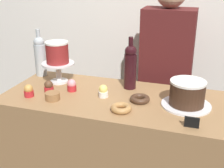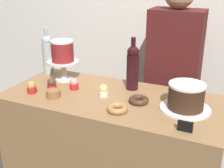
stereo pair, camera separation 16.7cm
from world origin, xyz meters
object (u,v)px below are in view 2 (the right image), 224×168
object	(u,v)px
donut_chocolate	(139,100)
price_sign_chalkboard	(185,126)
wine_bottle_dark_red	(133,67)
cake_stand_pedestal	(63,67)
donut_maple	(117,108)
chocolate_round_cake	(186,96)
wine_bottle_clear	(48,53)
cupcake_chocolate	(52,84)
cookie_stack	(53,94)
white_layer_cake	(62,51)
barista_figure	(172,88)
cupcake_lemon	(103,91)
cupcake_strawberry	(74,84)
cupcake_caramel	(32,87)

from	to	relation	value
donut_chocolate	price_sign_chalkboard	world-z (taller)	price_sign_chalkboard
wine_bottle_dark_red	cake_stand_pedestal	bearing A→B (deg)	-174.43
donut_maple	price_sign_chalkboard	distance (m)	0.37
chocolate_round_cake	price_sign_chalkboard	size ratio (longest dim) A/B	2.73
wine_bottle_dark_red	wine_bottle_clear	size ratio (longest dim) A/B	1.00
cupcake_chocolate	cookie_stack	xyz separation A→B (m)	(0.07, -0.09, -0.01)
wine_bottle_dark_red	cupcake_chocolate	bearing A→B (deg)	-154.22
white_layer_cake	wine_bottle_dark_red	world-z (taller)	wine_bottle_dark_red
cake_stand_pedestal	donut_maple	size ratio (longest dim) A/B	1.88
white_layer_cake	barista_figure	xyz separation A→B (m)	(0.64, 0.42, -0.31)
wine_bottle_dark_red	cupcake_lemon	bearing A→B (deg)	-122.07
chocolate_round_cake	wine_bottle_clear	world-z (taller)	wine_bottle_clear
cupcake_lemon	cupcake_strawberry	size ratio (longest dim) A/B	1.00
wine_bottle_clear	donut_maple	xyz separation A→B (m)	(0.69, -0.36, -0.13)
cupcake_chocolate	cupcake_strawberry	size ratio (longest dim) A/B	1.00
donut_chocolate	white_layer_cake	bearing A→B (deg)	167.16
donut_chocolate	chocolate_round_cake	bearing A→B (deg)	4.85
cupcake_chocolate	cookie_stack	world-z (taller)	cupcake_chocolate
cupcake_lemon	donut_chocolate	size ratio (longest dim) A/B	0.66
cupcake_chocolate	cupcake_lemon	distance (m)	0.34
cupcake_caramel	cake_stand_pedestal	bearing A→B (deg)	77.24
cake_stand_pedestal	cupcake_strawberry	xyz separation A→B (m)	(0.14, -0.11, -0.06)
wine_bottle_clear	cupcake_lemon	xyz separation A→B (m)	(0.54, -0.22, -0.11)
white_layer_cake	barista_figure	distance (m)	0.83
donut_chocolate	price_sign_chalkboard	size ratio (longest dim) A/B	1.60
wine_bottle_clear	cupcake_chocolate	size ratio (longest dim) A/B	4.38
cookie_stack	donut_maple	bearing A→B (deg)	-1.98
donut_chocolate	cookie_stack	world-z (taller)	cookie_stack
white_layer_cake	cake_stand_pedestal	bearing A→B (deg)	0.00
cupcake_caramel	wine_bottle_clear	bearing A→B (deg)	109.36
wine_bottle_dark_red	cookie_stack	size ratio (longest dim) A/B	3.87
white_layer_cake	cupcake_strawberry	world-z (taller)	white_layer_cake
cupcake_strawberry	barista_figure	xyz separation A→B (m)	(0.50, 0.53, -0.14)
wine_bottle_clear	price_sign_chalkboard	world-z (taller)	wine_bottle_clear
chocolate_round_cake	cupcake_caramel	distance (m)	0.90
cupcake_strawberry	wine_bottle_clear	bearing A→B (deg)	149.14
white_layer_cake	price_sign_chalkboard	size ratio (longest dim) A/B	2.10
donut_maple	cookie_stack	world-z (taller)	cookie_stack
cake_stand_pedestal	cupcake_lemon	bearing A→B (deg)	-20.53
cupcake_lemon	wine_bottle_dark_red	bearing A→B (deg)	57.93
cupcake_chocolate	cupcake_caramel	world-z (taller)	same
cupcake_chocolate	cookie_stack	size ratio (longest dim) A/B	0.88
price_sign_chalkboard	donut_chocolate	bearing A→B (deg)	145.09
cupcake_lemon	cookie_stack	size ratio (longest dim) A/B	0.88
chocolate_round_cake	wine_bottle_dark_red	size ratio (longest dim) A/B	0.59
donut_maple	cookie_stack	xyz separation A→B (m)	(-0.41, 0.01, 0.01)
cupcake_chocolate	chocolate_round_cake	bearing A→B (deg)	4.35
wine_bottle_dark_red	cupcake_lemon	xyz separation A→B (m)	(-0.11, -0.18, -0.11)
wine_bottle_clear	price_sign_chalkboard	bearing A→B (deg)	-21.90
wine_bottle_clear	cookie_stack	distance (m)	0.46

